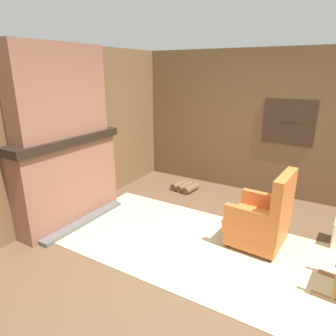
# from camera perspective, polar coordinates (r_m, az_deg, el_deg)

# --- Properties ---
(ground_plane) EXTENTS (14.00, 14.00, 0.00)m
(ground_plane) POSITION_cam_1_polar(r_m,az_deg,el_deg) (3.71, 9.27, -18.34)
(ground_plane) COLOR brown
(wood_panel_wall_left) EXTENTS (0.06, 5.71, 2.55)m
(wood_panel_wall_left) POSITION_cam_1_polar(r_m,az_deg,el_deg) (4.66, -20.88, 5.68)
(wood_panel_wall_left) COLOR brown
(wood_panel_wall_left) RESTS_ON ground
(wood_panel_wall_back) EXTENTS (5.71, 0.09, 2.55)m
(wood_panel_wall_back) POSITION_cam_1_polar(r_m,az_deg,el_deg) (5.57, 20.11, 7.66)
(wood_panel_wall_back) COLOR brown
(wood_panel_wall_back) RESTS_ON ground
(fireplace_hearth) EXTENTS (0.57, 1.76, 1.30)m
(fireplace_hearth) POSITION_cam_1_polar(r_m,az_deg,el_deg) (4.66, -18.31, -2.13)
(fireplace_hearth) COLOR brown
(fireplace_hearth) RESTS_ON ground
(chimney_breast) EXTENTS (0.32, 1.46, 1.23)m
(chimney_breast) POSITION_cam_1_polar(r_m,az_deg,el_deg) (4.42, -20.08, 13.58)
(chimney_breast) COLOR brown
(chimney_breast) RESTS_ON fireplace_hearth
(area_rug) EXTENTS (3.94, 1.85, 0.01)m
(area_rug) POSITION_cam_1_polar(r_m,az_deg,el_deg) (4.03, 6.58, -14.78)
(area_rug) COLOR #C6B789
(area_rug) RESTS_ON ground
(armchair) EXTENTS (0.72, 0.72, 1.04)m
(armchair) POSITION_cam_1_polar(r_m,az_deg,el_deg) (4.05, 17.40, -9.56)
(armchair) COLOR #C6662D
(armchair) RESTS_ON ground
(firewood_stack) EXTENTS (0.47, 0.43, 0.14)m
(firewood_stack) POSITION_cam_1_polar(r_m,az_deg,el_deg) (5.73, 3.19, -3.58)
(firewood_stack) COLOR brown
(firewood_stack) RESTS_ON ground
(oil_lamp_vase) EXTENTS (0.11, 0.11, 0.23)m
(oil_lamp_vase) POSITION_cam_1_polar(r_m,az_deg,el_deg) (4.24, -24.26, 5.59)
(oil_lamp_vase) COLOR #99B29E
(oil_lamp_vase) RESTS_ON fireplace_hearth
(storage_case) EXTENTS (0.16, 0.28, 0.12)m
(storage_case) POSITION_cam_1_polar(r_m,az_deg,el_deg) (4.93, -14.04, 7.95)
(storage_case) COLOR brown
(storage_case) RESTS_ON fireplace_hearth
(decorative_plate_on_mantel) EXTENTS (0.06, 0.23, 0.23)m
(decorative_plate_on_mantel) POSITION_cam_1_polar(r_m,az_deg,el_deg) (4.46, -20.75, 7.01)
(decorative_plate_on_mantel) COLOR #336093
(decorative_plate_on_mantel) RESTS_ON fireplace_hearth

